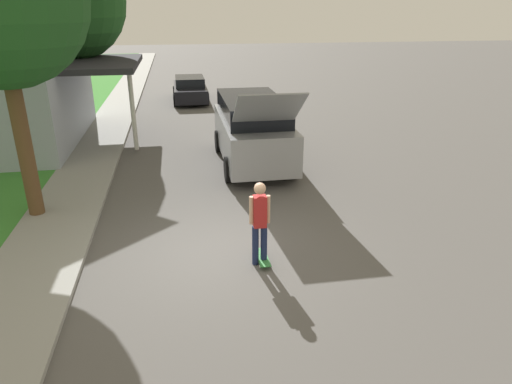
{
  "coord_description": "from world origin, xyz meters",
  "views": [
    {
      "loc": [
        -0.64,
        -8.52,
        4.77
      ],
      "look_at": [
        0.99,
        0.92,
        0.9
      ],
      "focal_mm": 32.0,
      "sensor_mm": 36.0,
      "label": 1
    }
  ],
  "objects_px": {
    "car_down_street": "(190,89)",
    "skateboarder": "(260,220)",
    "lawn_tree_far": "(66,1)",
    "suv_parked": "(252,129)",
    "skateboard": "(263,258)"
  },
  "relations": [
    {
      "from": "skateboarder",
      "to": "skateboard",
      "type": "height_order",
      "value": "skateboarder"
    },
    {
      "from": "suv_parked",
      "to": "lawn_tree_far",
      "type": "bearing_deg",
      "value": 138.33
    },
    {
      "from": "suv_parked",
      "to": "car_down_street",
      "type": "distance_m",
      "value": 11.45
    },
    {
      "from": "suv_parked",
      "to": "skateboard",
      "type": "xyz_separation_m",
      "value": [
        -0.83,
        -6.23,
        -1.07
      ]
    },
    {
      "from": "lawn_tree_far",
      "to": "car_down_street",
      "type": "height_order",
      "value": "lawn_tree_far"
    },
    {
      "from": "lawn_tree_far",
      "to": "skateboard",
      "type": "distance_m",
      "value": 13.92
    },
    {
      "from": "car_down_street",
      "to": "skateboarder",
      "type": "relative_size",
      "value": 2.51
    },
    {
      "from": "lawn_tree_far",
      "to": "skateboard",
      "type": "bearing_deg",
      "value": -65.27
    },
    {
      "from": "suv_parked",
      "to": "skateboarder",
      "type": "distance_m",
      "value": 6.38
    },
    {
      "from": "suv_parked",
      "to": "skateboard",
      "type": "bearing_deg",
      "value": -97.57
    },
    {
      "from": "lawn_tree_far",
      "to": "suv_parked",
      "type": "xyz_separation_m",
      "value": [
        6.27,
        -5.58,
        -3.86
      ]
    },
    {
      "from": "skateboard",
      "to": "car_down_street",
      "type": "bearing_deg",
      "value": 92.5
    },
    {
      "from": "skateboarder",
      "to": "car_down_street",
      "type": "bearing_deg",
      "value": 92.25
    },
    {
      "from": "car_down_street",
      "to": "skateboarder",
      "type": "distance_m",
      "value": 17.66
    },
    {
      "from": "car_down_street",
      "to": "skateboarder",
      "type": "xyz_separation_m",
      "value": [
        0.69,
        -17.64,
        0.32
      ]
    }
  ]
}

